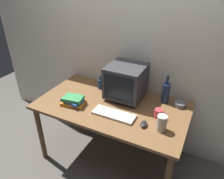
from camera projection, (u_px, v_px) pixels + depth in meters
name	position (u px, v px, depth m)	size (l,w,h in m)	color
ground_plane	(112.00, 156.00, 2.61)	(6.00, 6.00, 0.00)	#56514C
back_wall	(132.00, 45.00, 2.37)	(4.00, 0.08, 2.50)	silver
desk	(112.00, 111.00, 2.28)	(1.56, 0.86, 0.75)	brown
crt_monitor	(126.00, 81.00, 2.27)	(0.38, 0.39, 0.37)	#333338
keyboard	(114.00, 114.00, 2.06)	(0.42, 0.15, 0.02)	beige
computer_mouse	(144.00, 124.00, 1.93)	(0.06, 0.10, 0.04)	black
bottle_tall	(166.00, 92.00, 2.22)	(0.08, 0.08, 0.32)	navy
bottle_short	(100.00, 83.00, 2.51)	(0.06, 0.06, 0.17)	navy
book_stack	(73.00, 101.00, 2.22)	(0.26, 0.20, 0.09)	orange
mug	(159.00, 113.00, 2.02)	(0.12, 0.08, 0.09)	#CC383D
cd_spindle	(180.00, 104.00, 2.20)	(0.12, 0.12, 0.04)	#595B66
metal_canister	(162.00, 123.00, 1.85)	(0.09, 0.09, 0.15)	#B7B2A8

